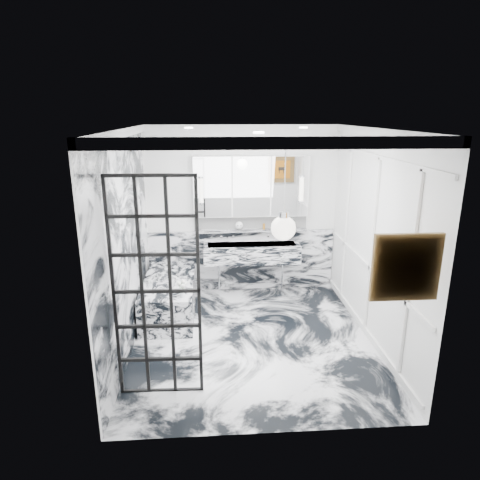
{
  "coord_description": "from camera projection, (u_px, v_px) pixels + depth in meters",
  "views": [
    {
      "loc": [
        -0.52,
        -5.21,
        2.98
      ],
      "look_at": [
        -0.12,
        0.5,
        1.27
      ],
      "focal_mm": 32.0,
      "sensor_mm": 36.0,
      "label": 1
    }
  ],
  "objects": [
    {
      "name": "wall_left",
      "position": [
        125.0,
        244.0,
        5.36
      ],
      "size": [
        0.0,
        3.6,
        3.6
      ],
      "primitive_type": "plane",
      "rotation": [
        1.57,
        0.0,
        1.57
      ],
      "color": "white",
      "rests_on": "floor"
    },
    {
      "name": "marble_clad_back",
      "position": [
        242.0,
        260.0,
        7.41
      ],
      "size": [
        3.18,
        0.05,
        1.05
      ],
      "primitive_type": "cube",
      "color": "silver",
      "rests_on": "floor"
    },
    {
      "name": "soap_bottle_c",
      "position": [
        289.0,
        225.0,
        7.22
      ],
      "size": [
        0.12,
        0.12,
        0.15
      ],
      "primitive_type": "imported",
      "rotation": [
        0.0,
        0.0,
        0.01
      ],
      "color": "silver",
      "rests_on": "ledge"
    },
    {
      "name": "subway_tile",
      "position": [
        251.0,
        222.0,
        7.23
      ],
      "size": [
        1.9,
        0.03,
        0.23
      ],
      "primitive_type": "cube",
      "color": "white",
      "rests_on": "wall_back"
    },
    {
      "name": "wall_front",
      "position": [
        272.0,
        301.0,
        3.75
      ],
      "size": [
        3.6,
        0.0,
        3.6
      ],
      "primitive_type": "plane",
      "rotation": [
        -1.57,
        0.0,
        0.0
      ],
      "color": "white",
      "rests_on": "floor"
    },
    {
      "name": "floor",
      "position": [
        251.0,
        339.0,
        5.87
      ],
      "size": [
        3.6,
        3.6,
        0.0
      ],
      "primitive_type": "plane",
      "color": "silver",
      "rests_on": "ground"
    },
    {
      "name": "bathtub",
      "position": [
        170.0,
        296.0,
        6.56
      ],
      "size": [
        0.75,
        1.65,
        0.55
      ],
      "primitive_type": "cube",
      "color": "silver",
      "rests_on": "floor"
    },
    {
      "name": "wall_back",
      "position": [
        242.0,
        211.0,
        7.19
      ],
      "size": [
        3.6,
        0.0,
        3.6
      ],
      "primitive_type": "plane",
      "rotation": [
        1.57,
        0.0,
        0.0
      ],
      "color": "white",
      "rests_on": "floor"
    },
    {
      "name": "soap_bottle_b",
      "position": [
        292.0,
        223.0,
        7.22
      ],
      "size": [
        0.09,
        0.09,
        0.19
      ],
      "primitive_type": "imported",
      "rotation": [
        0.0,
        0.0,
        0.08
      ],
      "color": "#4C4C51",
      "rests_on": "ledge"
    },
    {
      "name": "amber_bottle",
      "position": [
        264.0,
        226.0,
        7.2
      ],
      "size": [
        0.04,
        0.04,
        0.1
      ],
      "primitive_type": "cylinder",
      "color": "#8C5919",
      "rests_on": "ledge"
    },
    {
      "name": "trough_sink",
      "position": [
        252.0,
        253.0,
        7.15
      ],
      "size": [
        1.6,
        0.45,
        0.3
      ],
      "primitive_type": "cube",
      "color": "silver",
      "rests_on": "wall_back"
    },
    {
      "name": "artwork",
      "position": [
        406.0,
        267.0,
        3.79
      ],
      "size": [
        0.53,
        0.05,
        0.53
      ],
      "primitive_type": "cube",
      "color": "#C47314",
      "rests_on": "wall_front"
    },
    {
      "name": "marble_clad_left",
      "position": [
        127.0,
        249.0,
        5.38
      ],
      "size": [
        0.02,
        3.56,
        2.68
      ],
      "primitive_type": "cube",
      "color": "silver",
      "rests_on": "floor"
    },
    {
      "name": "ceiling",
      "position": [
        253.0,
        129.0,
        5.06
      ],
      "size": [
        3.6,
        3.6,
        0.0
      ],
      "primitive_type": "plane",
      "rotation": [
        3.14,
        0.0,
        0.0
      ],
      "color": "white",
      "rests_on": "wall_back"
    },
    {
      "name": "ledge",
      "position": [
        251.0,
        231.0,
        7.21
      ],
      "size": [
        1.9,
        0.14,
        0.04
      ],
      "primitive_type": "cube",
      "color": "silver",
      "rests_on": "wall_back"
    },
    {
      "name": "face_pot",
      "position": [
        239.0,
        225.0,
        7.16
      ],
      "size": [
        0.13,
        0.13,
        0.13
      ],
      "primitive_type": "sphere",
      "color": "white",
      "rests_on": "ledge"
    },
    {
      "name": "flower_vase",
      "position": [
        182.0,
        293.0,
        5.85
      ],
      "size": [
        0.07,
        0.07,
        0.12
      ],
      "primitive_type": "cylinder",
      "color": "silver",
      "rests_on": "bathtub"
    },
    {
      "name": "panel_molding",
      "position": [
        372.0,
        246.0,
        5.6
      ],
      "size": [
        0.03,
        3.4,
        2.3
      ],
      "primitive_type": "cube",
      "color": "white",
      "rests_on": "floor"
    },
    {
      "name": "wall_right",
      "position": [
        374.0,
        239.0,
        5.57
      ],
      "size": [
        0.0,
        3.6,
        3.6
      ],
      "primitive_type": "plane",
      "rotation": [
        1.57,
        0.0,
        -1.57
      ],
      "color": "white",
      "rests_on": "floor"
    },
    {
      "name": "crittall_door",
      "position": [
        156.0,
        291.0,
        4.43
      ],
      "size": [
        0.88,
        0.06,
        2.41
      ],
      "primitive_type": null,
      "rotation": [
        0.0,
        0.0,
        -0.03
      ],
      "color": "black",
      "rests_on": "floor"
    },
    {
      "name": "mirror_cabinet",
      "position": [
        251.0,
        186.0,
        7.0
      ],
      "size": [
        1.9,
        0.16,
        1.0
      ],
      "primitive_type": "cube",
      "color": "white",
      "rests_on": "wall_back"
    },
    {
      "name": "pendant_light",
      "position": [
        283.0,
        228.0,
        4.28
      ],
      "size": [
        0.25,
        0.25,
        0.25
      ],
      "primitive_type": "sphere",
      "color": "white",
      "rests_on": "ceiling"
    },
    {
      "name": "sconce_right",
      "position": [
        302.0,
        189.0,
        6.98
      ],
      "size": [
        0.07,
        0.07,
        0.4
      ],
      "primitive_type": "cylinder",
      "color": "white",
      "rests_on": "mirror_cabinet"
    },
    {
      "name": "soap_bottle_a",
      "position": [
        287.0,
        223.0,
        7.21
      ],
      "size": [
        0.11,
        0.11,
        0.22
      ],
      "primitive_type": "imported",
      "rotation": [
        0.0,
        0.0,
        0.29
      ],
      "color": "#8C5919",
      "rests_on": "ledge"
    },
    {
      "name": "sconce_left",
      "position": [
        201.0,
        190.0,
        6.87
      ],
      "size": [
        0.07,
        0.07,
        0.4
      ],
      "primitive_type": "cylinder",
      "color": "white",
      "rests_on": "mirror_cabinet"
    }
  ]
}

